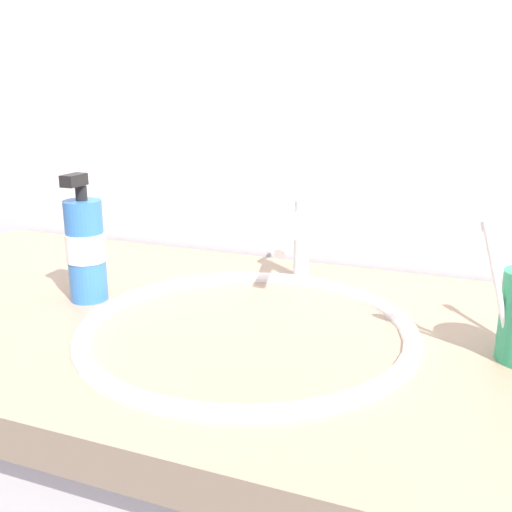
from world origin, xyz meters
TOP-DOWN VIEW (x-y plane):
  - tiled_wall_back at (0.00, 0.33)m, footprint 2.45×0.04m
  - sink_basin at (0.04, -0.02)m, footprint 0.43×0.43m
  - faucet at (0.04, 0.19)m, footprint 0.02×0.14m
  - toothbrush_white at (0.32, 0.00)m, footprint 0.06×0.02m
  - soap_dispenser at (-0.22, -0.00)m, footprint 0.05×0.06m

SIDE VIEW (x-z plane):
  - sink_basin at x=0.04m, z-range 0.75..0.84m
  - faucet at x=0.04m, z-range 0.83..0.97m
  - soap_dispenser at x=-0.22m, z-range 0.81..1.00m
  - toothbrush_white at x=0.32m, z-range 0.84..1.01m
  - tiled_wall_back at x=0.00m, z-range 0.00..2.40m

